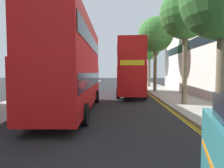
{
  "coord_description": "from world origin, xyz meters",
  "views": [
    {
      "loc": [
        0.99,
        -0.21,
        2.47
      ],
      "look_at": [
        0.5,
        11.0,
        1.8
      ],
      "focal_mm": 30.4,
      "sensor_mm": 36.0,
      "label": 1
    }
  ],
  "objects": [
    {
      "name": "sidewalk_right",
      "position": [
        6.5,
        16.0,
        0.07
      ],
      "size": [
        4.0,
        80.0,
        0.14
      ],
      "primitive_type": "cube",
      "color": "#9E9991",
      "rests_on": "ground"
    },
    {
      "name": "sidewalk_left",
      "position": [
        -6.5,
        16.0,
        0.07
      ],
      "size": [
        4.0,
        80.0,
        0.14
      ],
      "primitive_type": "cube",
      "color": "#9E9991",
      "rests_on": "ground"
    },
    {
      "name": "kerb_line_outer",
      "position": [
        4.4,
        14.0,
        0.0
      ],
      "size": [
        0.1,
        56.0,
        0.01
      ],
      "primitive_type": "cube",
      "color": "yellow",
      "rests_on": "ground"
    },
    {
      "name": "kerb_line_inner",
      "position": [
        4.24,
        14.0,
        0.0
      ],
      "size": [
        0.1,
        56.0,
        0.01
      ],
      "primitive_type": "cube",
      "color": "yellow",
      "rests_on": "ground"
    },
    {
      "name": "double_decker_bus_away",
      "position": [
        -2.04,
        11.75,
        3.03
      ],
      "size": [
        3.12,
        10.89,
        5.64
      ],
      "color": "red",
      "rests_on": "ground"
    },
    {
      "name": "double_decker_bus_oncoming",
      "position": [
        2.17,
        20.84,
        3.03
      ],
      "size": [
        3.1,
        10.89,
        5.64
      ],
      "color": "red",
      "rests_on": "ground"
    },
    {
      "name": "street_tree_near",
      "position": [
        5.37,
        23.87,
        7.16
      ],
      "size": [
        4.33,
        4.33,
        9.23
      ],
      "color": "#6B6047",
      "rests_on": "sidewalk_right"
    },
    {
      "name": "street_tree_far",
      "position": [
        5.92,
        32.4,
        6.41
      ],
      "size": [
        3.55,
        3.55,
        8.12
      ],
      "color": "#6B6047",
      "rests_on": "sidewalk_right"
    },
    {
      "name": "street_tree_distant",
      "position": [
        5.74,
        14.01,
        6.75
      ],
      "size": [
        3.75,
        3.75,
        8.53
      ],
      "color": "#6B6047",
      "rests_on": "sidewalk_right"
    }
  ]
}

